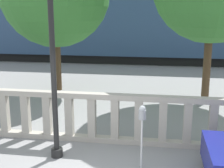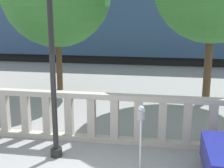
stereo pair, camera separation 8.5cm
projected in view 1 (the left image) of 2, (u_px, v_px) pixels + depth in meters
balustrade at (103, 118)px, 8.07m from camera, size 16.39×0.24×1.32m
lamppost at (50, 1)px, 6.57m from camera, size 0.44×0.44×5.29m
parking_meter at (142, 119)px, 6.59m from camera, size 0.16×0.16×1.44m
train_near at (199, 31)px, 19.70m from camera, size 29.71×3.11×4.60m
train_far at (178, 24)px, 34.78m from camera, size 29.04×2.66×4.03m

